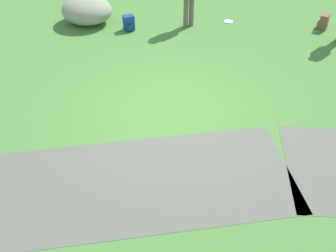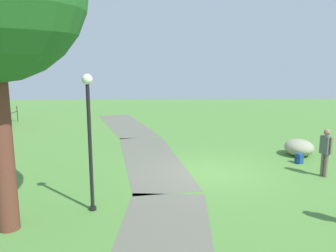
{
  "view_description": "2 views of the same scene",
  "coord_description": "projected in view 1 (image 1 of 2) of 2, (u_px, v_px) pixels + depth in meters",
  "views": [
    {
      "loc": [
        0.02,
        7.33,
        5.31
      ],
      "look_at": [
        0.04,
        1.6,
        0.85
      ],
      "focal_mm": 47.86,
      "sensor_mm": 36.0,
      "label": 1
    },
    {
      "loc": [
        -12.12,
        1.87,
        4.1
      ],
      "look_at": [
        1.74,
        1.56,
        1.43
      ],
      "focal_mm": 36.83,
      "sensor_mm": 36.0,
      "label": 2
    }
  ],
  "objects": [
    {
      "name": "spare_backpack_on_lawn",
      "position": [
        324.0,
        22.0,
        11.91
      ],
      "size": [
        0.34,
        0.34,
        0.4
      ],
      "color": "brown",
      "rests_on": "ground"
    },
    {
      "name": "backpack_by_boulder",
      "position": [
        129.0,
        23.0,
        11.85
      ],
      "size": [
        0.33,
        0.33,
        0.4
      ],
      "color": "navy",
      "rests_on": "ground"
    },
    {
      "name": "lawn_boulder",
      "position": [
        87.0,
        10.0,
        12.11
      ],
      "size": [
        1.49,
        1.36,
        0.71
      ],
      "color": "gray",
      "rests_on": "ground"
    },
    {
      "name": "ground_plane",
      "position": [
        170.0,
        111.0,
        9.04
      ],
      "size": [
        48.0,
        48.0,
        0.0
      ],
      "primitive_type": "plane",
      "color": "#4E8138"
    },
    {
      "name": "frisbee_on_grass",
      "position": [
        228.0,
        21.0,
        12.36
      ],
      "size": [
        0.25,
        0.25,
        0.02
      ],
      "color": "white",
      "rests_on": "ground"
    },
    {
      "name": "footpath_segment_mid",
      "position": [
        51.0,
        193.0,
        7.25
      ],
      "size": [
        8.26,
        3.52,
        0.01
      ],
      "color": "#5E5F52",
      "rests_on": "ground"
    }
  ]
}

